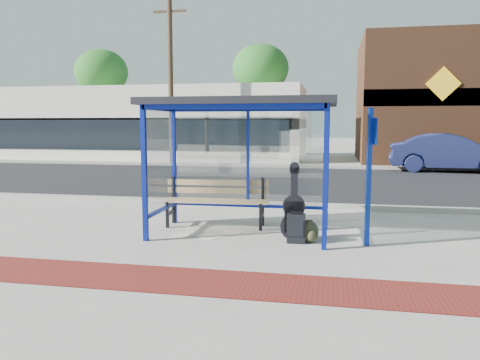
% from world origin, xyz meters
% --- Properties ---
extents(ground, '(120.00, 120.00, 0.00)m').
position_xyz_m(ground, '(0.00, 0.00, 0.00)').
color(ground, '#B2ADA0').
rests_on(ground, ground).
extents(brick_paver_strip, '(60.00, 1.00, 0.01)m').
position_xyz_m(brick_paver_strip, '(0.00, -2.60, 0.01)').
color(brick_paver_strip, maroon).
rests_on(brick_paver_strip, ground).
extents(curb_near, '(60.00, 0.25, 0.12)m').
position_xyz_m(curb_near, '(0.00, 2.90, 0.06)').
color(curb_near, gray).
rests_on(curb_near, ground).
extents(street_asphalt, '(60.00, 10.00, 0.00)m').
position_xyz_m(street_asphalt, '(0.00, 8.00, 0.00)').
color(street_asphalt, black).
rests_on(street_asphalt, ground).
extents(curb_far, '(60.00, 0.25, 0.12)m').
position_xyz_m(curb_far, '(0.00, 13.10, 0.06)').
color(curb_far, gray).
rests_on(curb_far, ground).
extents(far_sidewalk, '(60.00, 4.00, 0.01)m').
position_xyz_m(far_sidewalk, '(0.00, 15.00, 0.00)').
color(far_sidewalk, '#B2ADA0').
rests_on(far_sidewalk, ground).
extents(bus_shelter, '(3.30, 1.80, 2.42)m').
position_xyz_m(bus_shelter, '(0.00, 0.07, 2.07)').
color(bus_shelter, navy).
rests_on(bus_shelter, ground).
extents(storefront_white, '(18.00, 6.04, 4.00)m').
position_xyz_m(storefront_white, '(-9.00, 17.99, 2.00)').
color(storefront_white, silver).
rests_on(storefront_white, ground).
extents(storefront_brown, '(10.00, 7.08, 6.40)m').
position_xyz_m(storefront_brown, '(8.00, 18.49, 3.20)').
color(storefront_brown, '#59331E').
rests_on(storefront_brown, ground).
extents(tree_left, '(3.60, 3.60, 7.03)m').
position_xyz_m(tree_left, '(-14.00, 22.00, 5.45)').
color(tree_left, '#4C3826').
rests_on(tree_left, ground).
extents(tree_mid, '(3.60, 3.60, 7.03)m').
position_xyz_m(tree_mid, '(-3.00, 22.00, 5.45)').
color(tree_mid, '#4C3826').
rests_on(tree_mid, ground).
extents(utility_pole_west, '(1.60, 0.24, 8.00)m').
position_xyz_m(utility_pole_west, '(-6.00, 13.40, 4.11)').
color(utility_pole_west, '#4C3826').
rests_on(utility_pole_west, ground).
extents(bench, '(2.05, 0.61, 0.95)m').
position_xyz_m(bench, '(-0.60, 0.62, 0.54)').
color(bench, black).
rests_on(bench, ground).
extents(guitar_bag, '(0.47, 0.18, 1.26)m').
position_xyz_m(guitar_bag, '(0.97, -0.19, 0.46)').
color(guitar_bag, black).
rests_on(guitar_bag, ground).
extents(suitcase, '(0.31, 0.21, 0.53)m').
position_xyz_m(suitcase, '(1.03, -0.40, 0.25)').
color(suitcase, black).
rests_on(suitcase, ground).
extents(backpack, '(0.38, 0.36, 0.38)m').
position_xyz_m(backpack, '(1.26, -0.33, 0.18)').
color(backpack, '#31321C').
rests_on(backpack, ground).
extents(sign_post, '(0.15, 0.26, 2.24)m').
position_xyz_m(sign_post, '(2.19, -0.35, 1.26)').
color(sign_post, navy).
rests_on(sign_post, ground).
extents(newspaper_a, '(0.38, 0.43, 0.01)m').
position_xyz_m(newspaper_a, '(-1.01, -0.30, 0.00)').
color(newspaper_a, white).
rests_on(newspaper_a, ground).
extents(newspaper_b, '(0.42, 0.46, 0.01)m').
position_xyz_m(newspaper_b, '(-0.45, -0.32, 0.00)').
color(newspaper_b, white).
rests_on(newspaper_b, ground).
extents(newspaper_c, '(0.35, 0.28, 0.01)m').
position_xyz_m(newspaper_c, '(-0.19, 0.13, 0.00)').
color(newspaper_c, white).
rests_on(newspaper_c, ground).
extents(parked_car, '(4.96, 2.11, 1.59)m').
position_xyz_m(parked_car, '(6.40, 12.56, 0.80)').
color(parked_car, '#1B224E').
rests_on(parked_car, ground).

